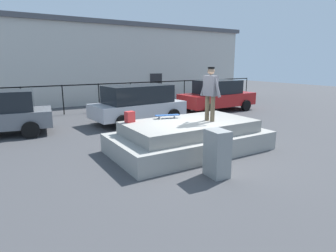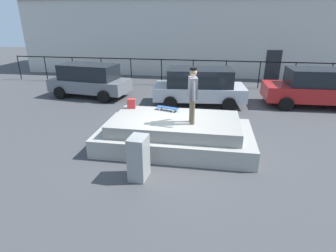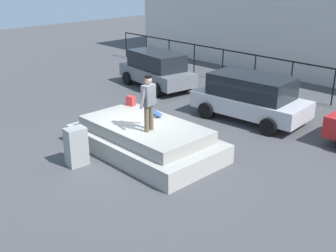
# 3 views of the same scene
# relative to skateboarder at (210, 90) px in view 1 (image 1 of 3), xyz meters

# --- Properties ---
(ground_plane) EXTENTS (60.00, 60.00, 0.00)m
(ground_plane) POSITION_rel_skateboarder_xyz_m (-0.64, 0.01, -1.94)
(ground_plane) COLOR #424244
(concrete_ledge) EXTENTS (5.00, 2.75, 0.97)m
(concrete_ledge) POSITION_rel_skateboarder_xyz_m (-0.55, 0.31, -1.50)
(concrete_ledge) COLOR #9E9B93
(concrete_ledge) RESTS_ON ground_plane
(skateboarder) EXTENTS (0.32, 0.81, 1.69)m
(skateboarder) POSITION_rel_skateboarder_xyz_m (0.00, 0.00, 0.00)
(skateboarder) COLOR brown
(skateboarder) RESTS_ON concrete_ledge
(skateboard) EXTENTS (0.84, 0.43, 0.12)m
(skateboard) POSITION_rel_skateboarder_xyz_m (-0.93, 1.06, -0.87)
(skateboard) COLOR #264C8C
(skateboard) RESTS_ON concrete_ledge
(backpack) EXTENTS (0.31, 0.24, 0.34)m
(backpack) POSITION_rel_skateboarder_xyz_m (-2.26, 1.13, -0.80)
(backpack) COLOR red
(backpack) RESTS_ON concrete_ledge
(car_silver_hatchback_mid) EXTENTS (4.51, 2.46, 1.76)m
(car_silver_hatchback_mid) POSITION_rel_skateboarder_xyz_m (-0.03, 5.19, -1.01)
(car_silver_hatchback_mid) COLOR #B7B7BC
(car_silver_hatchback_mid) RESTS_ON ground_plane
(car_red_sedan_far) EXTENTS (4.58, 2.21, 1.79)m
(car_red_sedan_far) POSITION_rel_skateboarder_xyz_m (5.37, 5.78, -1.03)
(car_red_sedan_far) COLOR #B21E1E
(car_red_sedan_far) RESTS_ON ground_plane
(utility_box) EXTENTS (0.49, 0.64, 1.18)m
(utility_box) POSITION_rel_skateboarder_xyz_m (-1.23, -1.80, -1.35)
(utility_box) COLOR gray
(utility_box) RESTS_ON ground_plane
(fence_row) EXTENTS (24.06, 0.06, 1.62)m
(fence_row) POSITION_rel_skateboarder_xyz_m (-0.64, 9.16, -0.79)
(fence_row) COLOR black
(fence_row) RESTS_ON ground_plane
(warehouse_building) EXTENTS (26.87, 6.96, 5.55)m
(warehouse_building) POSITION_rel_skateboarder_xyz_m (-0.64, 15.15, 0.85)
(warehouse_building) COLOR beige
(warehouse_building) RESTS_ON ground_plane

